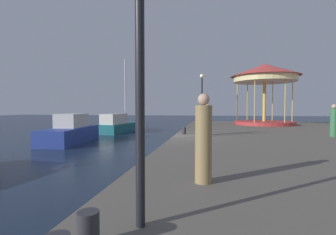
{
  "coord_description": "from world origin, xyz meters",
  "views": [
    {
      "loc": [
        1.95,
        -13.42,
        2.33
      ],
      "look_at": [
        -0.82,
        2.81,
        1.67
      ],
      "focal_mm": 26.4,
      "sensor_mm": 36.0,
      "label": 1
    }
  ],
  "objects_px": {
    "person_far_corner": "(207,121)",
    "person_mid_promenade": "(334,121)",
    "bollard_south": "(88,230)",
    "bollard_center": "(184,131)",
    "sailboat_teal": "(120,125)",
    "person_by_the_water": "(203,141)",
    "lamp_post_near_edge": "(140,5)",
    "motorboat_blue": "(71,132)",
    "lamp_post_mid_promenade": "(202,90)",
    "carousel": "(265,79)"
  },
  "relations": [
    {
      "from": "person_mid_promenade",
      "to": "lamp_post_near_edge",
      "type": "bearing_deg",
      "value": -123.01
    },
    {
      "from": "sailboat_teal",
      "to": "person_by_the_water",
      "type": "distance_m",
      "value": 19.39
    },
    {
      "from": "lamp_post_near_edge",
      "to": "person_far_corner",
      "type": "distance_m",
      "value": 11.07
    },
    {
      "from": "lamp_post_mid_promenade",
      "to": "bollard_south",
      "type": "bearing_deg",
      "value": -91.91
    },
    {
      "from": "motorboat_blue",
      "to": "person_by_the_water",
      "type": "xyz_separation_m",
      "value": [
        9.04,
        -10.04,
        0.94
      ]
    },
    {
      "from": "sailboat_teal",
      "to": "lamp_post_mid_promenade",
      "type": "xyz_separation_m",
      "value": [
        7.87,
        -1.61,
        3.1
      ]
    },
    {
      "from": "motorboat_blue",
      "to": "carousel",
      "type": "xyz_separation_m",
      "value": [
        13.99,
        8.36,
        4.17
      ]
    },
    {
      "from": "person_far_corner",
      "to": "bollard_south",
      "type": "bearing_deg",
      "value": -95.65
    },
    {
      "from": "lamp_post_mid_promenade",
      "to": "person_mid_promenade",
      "type": "xyz_separation_m",
      "value": [
        7.1,
        -6.62,
        -2.16
      ]
    },
    {
      "from": "sailboat_teal",
      "to": "bollard_south",
      "type": "distance_m",
      "value": 21.29
    },
    {
      "from": "bollard_center",
      "to": "person_far_corner",
      "type": "relative_size",
      "value": 0.23
    },
    {
      "from": "carousel",
      "to": "bollard_center",
      "type": "distance_m",
      "value": 11.87
    },
    {
      "from": "motorboat_blue",
      "to": "bollard_center",
      "type": "relative_size",
      "value": 13.75
    },
    {
      "from": "bollard_south",
      "to": "bollard_center",
      "type": "height_order",
      "value": "same"
    },
    {
      "from": "sailboat_teal",
      "to": "person_far_corner",
      "type": "distance_m",
      "value": 12.03
    },
    {
      "from": "lamp_post_mid_promenade",
      "to": "person_far_corner",
      "type": "relative_size",
      "value": 2.5
    },
    {
      "from": "lamp_post_mid_promenade",
      "to": "bollard_center",
      "type": "xyz_separation_m",
      "value": [
        -0.79,
        -6.72,
        -2.76
      ]
    },
    {
      "from": "sailboat_teal",
      "to": "person_mid_promenade",
      "type": "xyz_separation_m",
      "value": [
        14.96,
        -8.23,
        0.93
      ]
    },
    {
      "from": "lamp_post_near_edge",
      "to": "bollard_south",
      "type": "height_order",
      "value": "lamp_post_near_edge"
    },
    {
      "from": "bollard_south",
      "to": "person_by_the_water",
      "type": "bearing_deg",
      "value": 65.58
    },
    {
      "from": "person_by_the_water",
      "to": "bollard_center",
      "type": "bearing_deg",
      "value": 98.42
    },
    {
      "from": "carousel",
      "to": "lamp_post_near_edge",
      "type": "distance_m",
      "value": 21.22
    },
    {
      "from": "lamp_post_near_edge",
      "to": "person_far_corner",
      "type": "height_order",
      "value": "lamp_post_near_edge"
    },
    {
      "from": "person_far_corner",
      "to": "lamp_post_mid_promenade",
      "type": "bearing_deg",
      "value": 94.27
    },
    {
      "from": "lamp_post_mid_promenade",
      "to": "person_far_corner",
      "type": "height_order",
      "value": "lamp_post_mid_promenade"
    },
    {
      "from": "bollard_south",
      "to": "person_by_the_water",
      "type": "distance_m",
      "value": 2.9
    },
    {
      "from": "lamp_post_mid_promenade",
      "to": "person_by_the_water",
      "type": "height_order",
      "value": "lamp_post_mid_promenade"
    },
    {
      "from": "lamp_post_near_edge",
      "to": "person_by_the_water",
      "type": "distance_m",
      "value": 2.9
    },
    {
      "from": "motorboat_blue",
      "to": "bollard_center",
      "type": "xyz_separation_m",
      "value": [
        7.7,
        -0.93,
        0.28
      ]
    },
    {
      "from": "sailboat_teal",
      "to": "person_by_the_water",
      "type": "height_order",
      "value": "sailboat_teal"
    },
    {
      "from": "person_far_corner",
      "to": "person_mid_promenade",
      "type": "bearing_deg",
      "value": 3.03
    },
    {
      "from": "lamp_post_near_edge",
      "to": "person_mid_promenade",
      "type": "xyz_separation_m",
      "value": [
        7.29,
        11.22,
        -2.0
      ]
    },
    {
      "from": "motorboat_blue",
      "to": "person_far_corner",
      "type": "height_order",
      "value": "person_far_corner"
    },
    {
      "from": "bollard_center",
      "to": "sailboat_teal",
      "type": "bearing_deg",
      "value": 130.34
    },
    {
      "from": "motorboat_blue",
      "to": "person_far_corner",
      "type": "relative_size",
      "value": 3.17
    },
    {
      "from": "sailboat_teal",
      "to": "person_far_corner",
      "type": "height_order",
      "value": "sailboat_teal"
    },
    {
      "from": "lamp_post_near_edge",
      "to": "lamp_post_mid_promenade",
      "type": "height_order",
      "value": "lamp_post_mid_promenade"
    },
    {
      "from": "motorboat_blue",
      "to": "bollard_center",
      "type": "height_order",
      "value": "motorboat_blue"
    },
    {
      "from": "lamp_post_near_edge",
      "to": "bollard_south",
      "type": "distance_m",
      "value": 2.69
    },
    {
      "from": "carousel",
      "to": "bollard_south",
      "type": "xyz_separation_m",
      "value": [
        -6.11,
        -20.97,
        -3.88
      ]
    },
    {
      "from": "sailboat_teal",
      "to": "lamp_post_near_edge",
      "type": "distance_m",
      "value": 21.11
    },
    {
      "from": "lamp_post_near_edge",
      "to": "bollard_center",
      "type": "height_order",
      "value": "lamp_post_near_edge"
    },
    {
      "from": "person_far_corner",
      "to": "motorboat_blue",
      "type": "bearing_deg",
      "value": 172.57
    },
    {
      "from": "motorboat_blue",
      "to": "bollard_center",
      "type": "distance_m",
      "value": 7.76
    },
    {
      "from": "motorboat_blue",
      "to": "bollard_south",
      "type": "relative_size",
      "value": 13.75
    },
    {
      "from": "lamp_post_near_edge",
      "to": "person_far_corner",
      "type": "xyz_separation_m",
      "value": [
        0.71,
        10.87,
        -1.99
      ]
    },
    {
      "from": "lamp_post_mid_promenade",
      "to": "person_by_the_water",
      "type": "bearing_deg",
      "value": -87.98
    },
    {
      "from": "lamp_post_near_edge",
      "to": "person_by_the_water",
      "type": "relative_size",
      "value": 2.24
    },
    {
      "from": "bollard_center",
      "to": "person_mid_promenade",
      "type": "relative_size",
      "value": 0.23
    },
    {
      "from": "motorboat_blue",
      "to": "person_mid_promenade",
      "type": "relative_size",
      "value": 3.21
    }
  ]
}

